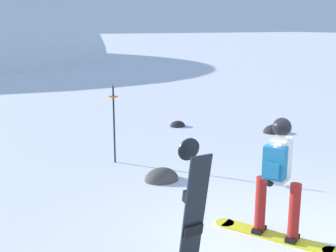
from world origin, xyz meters
TOP-DOWN VIEW (x-y plane):
  - snowboarder_main at (0.07, 0.55)m, footprint 1.01×1.66m
  - spare_snowboard at (-1.35, 0.43)m, footprint 0.28×0.33m
  - piste_marker_near at (-0.57, 4.84)m, footprint 0.20×0.20m
  - rock_dark at (4.31, 5.21)m, footprint 0.62×0.52m
  - rock_mid at (-0.20, 3.38)m, footprint 0.68×0.57m
  - rock_small at (2.35, 7.15)m, footprint 0.47×0.40m

SIDE VIEW (x-z plane):
  - rock_dark at x=4.31m, z-range -0.22..0.22m
  - rock_mid at x=-0.20m, z-range -0.24..0.24m
  - rock_small at x=2.35m, z-range -0.16..0.16m
  - spare_snowboard at x=-1.35m, z-range 0.01..1.65m
  - snowboarder_main at x=0.07m, z-range 0.06..1.78m
  - piste_marker_near at x=-0.57m, z-range 0.13..1.83m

